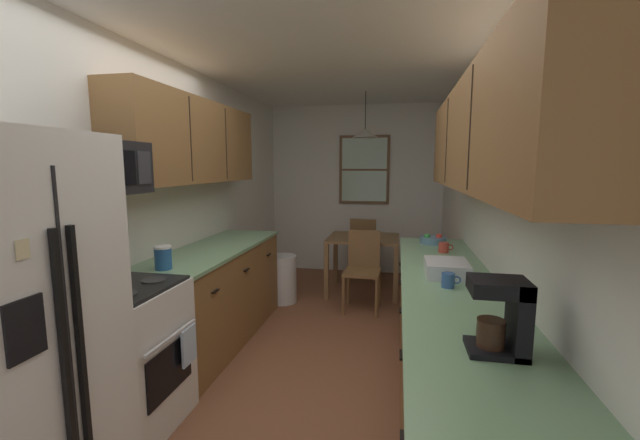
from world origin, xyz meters
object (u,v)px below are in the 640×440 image
Objects in this scene: refrigerator at (1,346)px; dining_chair_far at (364,245)px; table_serving_bowl at (361,235)px; mug_spare at (444,248)px; fruit_bowl at (433,240)px; dish_rack at (446,268)px; stove_range at (123,357)px; trash_bin at (282,279)px; coffee_maker at (505,315)px; dining_table at (363,246)px; microwave_over_range at (92,168)px; storage_canister at (163,258)px; dining_chair_near at (363,266)px; mug_by_coffeemaker at (448,280)px.

dining_chair_far is (1.15, 4.34, -0.39)m from refrigerator.
table_serving_bowl is at bearing 72.62° from refrigerator.
mug_spare is 0.41m from fruit_bowl.
dish_rack is (-0.06, -0.75, 0.01)m from mug_spare.
refrigerator reaches higher than mug_spare.
mug_spare is at bearing 35.51° from stove_range.
stove_range is 2.16m from dish_rack.
dining_chair_far reaches higher than trash_bin.
coffee_maker is 1.19× the size of fruit_bowl.
trash_bin is at bearing 85.23° from refrigerator.
dining_table is 4.17× the size of table_serving_bowl.
dish_rack is at bearing 18.65° from microwave_over_range.
dish_rack is at bearing -70.90° from table_serving_bowl.
microwave_over_range is 2.81m from trash_bin.
stove_range is 6.47× the size of storage_canister.
storage_canister is (-0.30, -1.95, 0.70)m from trash_bin.
microwave_over_range is 2.69m from mug_spare.
refrigerator is at bearing -170.76° from coffee_maker.
microwave_over_range reaches higher than dining_chair_near.
coffee_maker is 0.86m from mug_by_coffeemaker.
mug_spare is at bearing -82.01° from fruit_bowl.
dining_chair_far is at bearing 115.01° from fruit_bowl.
stove_range is 3.23m from dining_table.
storage_canister is 0.56× the size of coffee_maker.
coffee_maker is at bearing -87.88° from fruit_bowl.
dining_chair_far is 7.32× the size of mug_spare.
stove_range is at bearing -112.23° from dining_table.
microwave_over_range is at bearing -102.59° from storage_canister.
refrigerator is 0.86m from stove_range.
dining_chair_near is 3.57× the size of fruit_bowl.
refrigerator reaches higher than dining_chair_far.
dish_rack is (1.69, -1.72, 0.66)m from trash_bin.
table_serving_bowl is (1.20, 2.49, -0.22)m from storage_canister.
fruit_bowl is (0.72, -0.53, 0.44)m from dining_chair_near.
dining_chair_far is at bearing 105.50° from dish_rack.
dining_chair_near is 5.29× the size of storage_canister.
mug_spare is at bearing -50.31° from dining_chair_near.
dining_chair_near is 1.57× the size of trash_bin.
microwave_over_range reaches higher than mug_by_coffeemaker.
mug_by_coffeemaker reaches higher than mug_spare.
mug_by_coffeemaker is (0.69, -1.96, 0.44)m from dining_chair_near.
storage_canister is 2.77m from table_serving_bowl.
fruit_bowl is at bearing 43.13° from stove_range.
dining_chair_far is (1.18, 3.59, 0.03)m from stove_range.
dish_rack is at bearing -94.84° from mug_spare.
dining_chair_far is 1.96m from fruit_bowl.
mug_spare is (2.01, 2.21, 0.05)m from refrigerator.
dining_chair_near is at bearing 105.95° from coffee_maker.
table_serving_bowl is at bearing -149.40° from dining_table.
refrigerator reaches higher than trash_bin.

